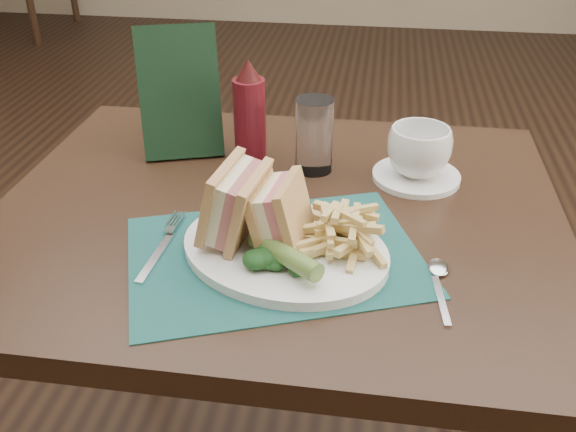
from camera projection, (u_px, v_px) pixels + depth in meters
The scene contains 17 objects.
floor at pixel (308, 346), 1.83m from camera, with size 7.00×7.00×0.00m, color black.
wall_back at pixel (364, 26), 4.79m from camera, with size 6.00×6.00×0.00m, color tan.
table_main at pixel (279, 377), 1.22m from camera, with size 0.90×0.75×0.75m, color black, non-canonical shape.
placemat at pixel (275, 256), 0.90m from camera, with size 0.40×0.29×0.00m, color #174A45.
plate at pixel (285, 250), 0.90m from camera, with size 0.30×0.24×0.01m, color white, non-canonical shape.
sandwich_half_a at pixel (220, 200), 0.89m from camera, with size 0.06×0.12×0.10m, color tan, non-canonical shape.
sandwich_half_b at pixel (265, 210), 0.88m from camera, with size 0.06×0.10×0.09m, color tan, non-canonical shape.
kale_garnish at pixel (281, 257), 0.85m from camera, with size 0.11×0.08×0.03m, color #133515, non-canonical shape.
pickle_spear at pixel (285, 255), 0.84m from camera, with size 0.03×0.03×0.12m, color #4A6A28.
fries_pile at pixel (340, 223), 0.89m from camera, with size 0.18×0.20×0.06m, color tan, non-canonical shape.
fork at pixel (162, 243), 0.92m from camera, with size 0.03×0.17×0.01m, color silver, non-canonical shape.
spoon at pixel (440, 287), 0.84m from camera, with size 0.03×0.15×0.01m, color silver, non-canonical shape.
saucer at pixel (416, 176), 1.10m from camera, with size 0.15×0.15×0.01m, color white.
coffee_cup at pixel (419, 151), 1.08m from camera, with size 0.11×0.11×0.08m, color white.
drinking_glass at pixel (314, 136), 1.10m from camera, with size 0.07×0.07×0.13m, color silver.
ketchup_bottle at pixel (250, 111), 1.12m from camera, with size 0.06×0.06×0.19m, color #520E15, non-canonical shape.
check_presenter at pixel (180, 93), 1.14m from camera, with size 0.14×0.02×0.23m, color black.
Camera 1 is at (0.15, -1.37, 1.27)m, focal length 40.00 mm.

